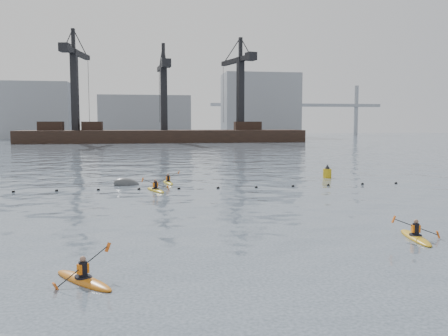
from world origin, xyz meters
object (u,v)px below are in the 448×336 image
at_px(kayaker_1, 415,237).
at_px(nav_buoy, 327,173).
at_px(mooring_buoy, 127,185).
at_px(kayaker_0, 83,279).
at_px(kayaker_3, 155,190).
at_px(kayaker_5, 168,182).

bearing_deg(kayaker_1, nav_buoy, 87.47).
bearing_deg(mooring_buoy, kayaker_1, -57.02).
distance_m(kayaker_0, mooring_buoy, 23.83).
height_order(kayaker_3, mooring_buoy, kayaker_3).
height_order(kayaker_0, kayaker_5, kayaker_0).
xyz_separation_m(kayaker_0, mooring_buoy, (0.37, 23.82, -0.09)).
distance_m(kayaker_1, kayaker_5, 23.03).
bearing_deg(kayaker_1, mooring_buoy, 132.44).
xyz_separation_m(kayaker_5, mooring_buoy, (-3.36, -0.49, -0.09)).
xyz_separation_m(kayaker_1, mooring_buoy, (-13.20, 20.34, -0.09)).
height_order(kayaker_1, mooring_buoy, kayaker_1).
distance_m(kayaker_1, kayaker_3, 19.85).
relative_size(kayaker_1, kayaker_5, 1.07).
bearing_deg(kayaker_0, mooring_buoy, 49.63).
relative_size(kayaker_0, mooring_buoy, 1.22).
height_order(kayaker_1, nav_buoy, nav_buoy).
bearing_deg(mooring_buoy, kayaker_3, -59.40).
distance_m(kayaker_3, kayaker_5, 4.41).
height_order(kayaker_0, mooring_buoy, kayaker_0).
relative_size(kayaker_3, nav_buoy, 2.25).
bearing_deg(kayaker_5, kayaker_3, -113.60).
xyz_separation_m(kayaker_1, kayaker_3, (-10.96, 16.55, 0.00)).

